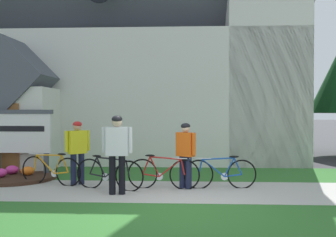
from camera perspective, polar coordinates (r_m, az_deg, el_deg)
name	(u,v)px	position (r m, az deg, el deg)	size (l,w,h in m)	color
ground	(184,174)	(11.53, 2.41, -8.25)	(140.00, 140.00, 0.00)	#3D3D3F
sidewalk_slab	(64,190)	(9.61, -15.21, -10.16)	(32.00, 2.42, 0.01)	#A8A59E
grass_verge	(20,218)	(7.43, -21.14, -13.58)	(32.00, 2.37, 0.01)	#2D6628
church_lawn	(90,173)	(11.97, -11.46, -7.91)	(24.00, 2.55, 0.01)	#2D6628
church_building	(131,49)	(17.53, -5.55, 10.19)	(14.57, 11.22, 13.73)	silver
church_sign	(22,133)	(11.88, -20.85, -2.08)	(1.84, 0.15, 1.92)	#474C56
flower_bed	(13,177)	(11.49, -21.97, -7.99)	(2.33, 2.33, 0.34)	#382319
bicycle_red	(51,170)	(10.28, -16.93, -7.31)	(1.70, 0.52, 0.84)	black
bicycle_yellow	(221,173)	(9.48, 7.79, -8.03)	(1.77, 0.18, 0.81)	black
bicycle_green	(109,174)	(9.37, -8.75, -8.08)	(1.73, 0.57, 0.83)	black
bicycle_black	(163,173)	(9.35, -0.73, -8.10)	(1.76, 0.18, 0.85)	black
cyclist_in_white_jersey	(186,151)	(9.32, 2.61, -4.80)	(0.48, 0.55, 1.59)	#191E38
cyclist_in_red_jersey	(77,148)	(10.03, -13.27, -4.29)	(0.55, 0.45, 1.62)	#191E38
cyclist_in_yellow_jersey	(117,148)	(8.70, -7.56, -4.31)	(0.69, 0.30, 1.78)	black
distant_hill	(126,119)	(91.43, -6.25, -0.02)	(74.31, 54.14, 18.72)	#847A5B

